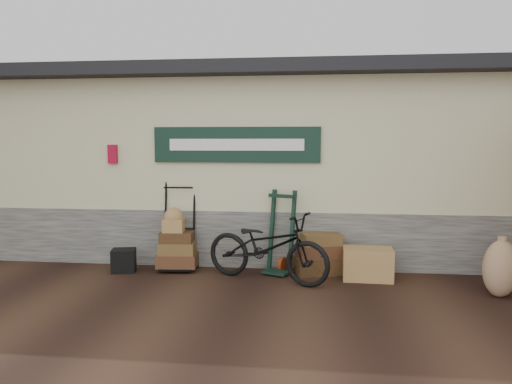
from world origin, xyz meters
TOP-DOWN VIEW (x-y plane):
  - ground at (0.00, 0.00)m, footprint 80.00×80.00m
  - station_building at (-0.01, 2.74)m, footprint 14.40×4.10m
  - porter_trolley at (-1.20, 0.85)m, footprint 0.77×0.60m
  - green_barrow at (0.41, 0.75)m, footprint 0.57×0.54m
  - suitcase_stack at (0.99, 0.80)m, footprint 0.80×0.63m
  - wicker_hamper at (1.69, 0.55)m, footprint 0.72×0.48m
  - black_trunk at (-1.99, 0.53)m, footprint 0.41×0.38m
  - bicycle at (0.25, 0.29)m, footprint 1.32×2.03m
  - burlap_sack_left at (3.31, -0.09)m, footprint 0.55×0.50m

SIDE VIEW (x-z plane):
  - ground at x=0.00m, z-range 0.00..0.00m
  - black_trunk at x=-1.99m, z-range 0.00..0.35m
  - wicker_hamper at x=1.69m, z-range 0.00..0.46m
  - suitcase_stack at x=0.99m, z-range 0.00..0.62m
  - burlap_sack_left at x=3.31m, z-range 0.00..0.74m
  - bicycle at x=0.25m, z-range 0.00..1.12m
  - green_barrow at x=0.41m, z-range 0.00..1.26m
  - porter_trolley at x=-1.20m, z-range 0.00..1.47m
  - station_building at x=-0.01m, z-range 0.01..3.21m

